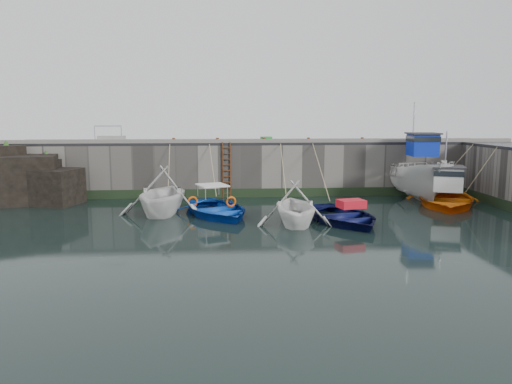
{
  "coord_description": "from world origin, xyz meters",
  "views": [
    {
      "loc": [
        -2.41,
        -18.66,
        4.73
      ],
      "look_at": [
        -0.73,
        4.14,
        1.2
      ],
      "focal_mm": 35.0,
      "sensor_mm": 36.0,
      "label": 1
    }
  ],
  "objects": [
    {
      "name": "rock_outcrop",
      "position": [
        -12.92,
        9.11,
        1.26
      ],
      "size": [
        5.85,
        4.24,
        3.41
      ],
      "color": "black",
      "rests_on": "ground"
    },
    {
      "name": "road_back",
      "position": [
        0.0,
        12.5,
        3.08
      ],
      "size": [
        30.0,
        5.0,
        0.16
      ],
      "primitive_type": "cube",
      "color": "black",
      "rests_on": "quay_back"
    },
    {
      "name": "bollard_b",
      "position": [
        -2.5,
        10.25,
        3.3
      ],
      "size": [
        0.18,
        0.18,
        0.28
      ],
      "primitive_type": "cylinder",
      "color": "#3F1E0F",
      "rests_on": "road_back"
    },
    {
      "name": "fish_crate",
      "position": [
        0.36,
        10.57,
        3.32
      ],
      "size": [
        0.69,
        0.55,
        0.33
      ],
      "primitive_type": "cube",
      "rotation": [
        0.0,
        0.0,
        0.24
      ],
      "color": "#198D28",
      "rests_on": "road_back"
    },
    {
      "name": "boat_near_blacktrim",
      "position": [
        0.85,
        2.53,
        0.0
      ],
      "size": [
        3.8,
        4.36,
        2.22
      ],
      "primitive_type": "imported",
      "rotation": [
        0.0,
        0.0,
        -0.04
      ],
      "color": "white",
      "rests_on": "ground"
    },
    {
      "name": "boat_far_white",
      "position": [
        8.9,
        8.86,
        1.19
      ],
      "size": [
        3.34,
        7.55,
        5.84
      ],
      "rotation": [
        0.0,
        0.0,
        -0.08
      ],
      "color": "silver",
      "rests_on": "ground"
    },
    {
      "name": "bollard_e",
      "position": [
        6.0,
        10.25,
        3.3
      ],
      "size": [
        0.18,
        0.18,
        0.28
      ],
      "primitive_type": "cylinder",
      "color": "#3F1E0F",
      "rests_on": "road_back"
    },
    {
      "name": "boat_near_blue_rope",
      "position": [
        -2.59,
        8.67,
        0.0
      ],
      "size": [
        0.04,
        3.72,
        3.1
      ],
      "primitive_type": null,
      "color": "tan",
      "rests_on": "ground"
    },
    {
      "name": "bollard_a",
      "position": [
        -5.0,
        10.25,
        3.3
      ],
      "size": [
        0.18,
        0.18,
        0.28
      ],
      "primitive_type": "cylinder",
      "color": "#3F1E0F",
      "rests_on": "road_back"
    },
    {
      "name": "boat_near_navy",
      "position": [
        3.05,
        2.88,
        0.0
      ],
      "size": [
        4.81,
        5.92,
        1.08
      ],
      "primitive_type": "imported",
      "rotation": [
        0.0,
        0.0,
        0.23
      ],
      "color": "#0A0E3F",
      "rests_on": "ground"
    },
    {
      "name": "quay_back",
      "position": [
        0.0,
        12.5,
        1.5
      ],
      "size": [
        30.0,
        5.0,
        3.0
      ],
      "primitive_type": "cube",
      "color": "slate",
      "rests_on": "ground"
    },
    {
      "name": "boat_near_blue",
      "position": [
        -2.59,
        4.84,
        0.0
      ],
      "size": [
        5.37,
        6.28,
        1.1
      ],
      "primitive_type": "imported",
      "rotation": [
        0.0,
        0.0,
        0.35
      ],
      "color": "#0B3BA9",
      "rests_on": "ground"
    },
    {
      "name": "ground",
      "position": [
        0.0,
        0.0,
        0.0
      ],
      "size": [
        120.0,
        120.0,
        0.0
      ],
      "primitive_type": "plane",
      "color": "black",
      "rests_on": "ground"
    },
    {
      "name": "boat_far_orange",
      "position": [
        9.48,
        6.49,
        0.39
      ],
      "size": [
        6.02,
        7.02,
        4.23
      ],
      "rotation": [
        0.0,
        0.0,
        -0.36
      ],
      "color": "orange",
      "rests_on": "ground"
    },
    {
      "name": "kerb_back",
      "position": [
        0.0,
        10.15,
        3.26
      ],
      "size": [
        30.0,
        0.3,
        0.2
      ],
      "primitive_type": "cube",
      "color": "slate",
      "rests_on": "road_back"
    },
    {
      "name": "boat_near_white_rope",
      "position": [
        -5.16,
        8.9,
        0.0
      ],
      "size": [
        0.04,
        3.4,
        3.1
      ],
      "primitive_type": null,
      "color": "tan",
      "rests_on": "ground"
    },
    {
      "name": "bollard_c",
      "position": [
        0.2,
        10.25,
        3.3
      ],
      "size": [
        0.18,
        0.18,
        0.28
      ],
      "primitive_type": "cylinder",
      "color": "#3F1E0F",
      "rests_on": "road_back"
    },
    {
      "name": "boat_near_navy_rope",
      "position": [
        3.05,
        7.69,
        0.0
      ],
      "size": [
        0.04,
        5.3,
        3.1
      ],
      "primitive_type": null,
      "color": "tan",
      "rests_on": "ground"
    },
    {
      "name": "railing",
      "position": [
        -8.75,
        11.25,
        3.36
      ],
      "size": [
        1.6,
        1.05,
        1.0
      ],
      "color": "#A5A8AD",
      "rests_on": "road_back"
    },
    {
      "name": "bollard_d",
      "position": [
        2.8,
        10.25,
        3.3
      ],
      "size": [
        0.18,
        0.18,
        0.28
      ],
      "primitive_type": "cylinder",
      "color": "#3F1E0F",
      "rests_on": "road_back"
    },
    {
      "name": "ladder",
      "position": [
        -2.0,
        9.91,
        1.59
      ],
      "size": [
        0.51,
        0.08,
        3.2
      ],
      "color": "#3F1E0F",
      "rests_on": "ground"
    },
    {
      "name": "algae_back",
      "position": [
        0.0,
        9.96,
        0.25
      ],
      "size": [
        30.0,
        0.08,
        0.5
      ],
      "primitive_type": "cube",
      "color": "black",
      "rests_on": "ground"
    },
    {
      "name": "boat_near_white",
      "position": [
        -5.16,
        5.3,
        0.0
      ],
      "size": [
        4.93,
        5.52,
        2.63
      ],
      "primitive_type": "imported",
      "rotation": [
        0.0,
        0.0,
        -0.13
      ],
      "color": "white",
      "rests_on": "ground"
    },
    {
      "name": "boat_near_blacktrim_rope",
      "position": [
        0.85,
        7.51,
        0.0
      ],
      "size": [
        0.04,
        5.61,
        3.1
      ],
      "primitive_type": null,
      "color": "tan",
      "rests_on": "ground"
    }
  ]
}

